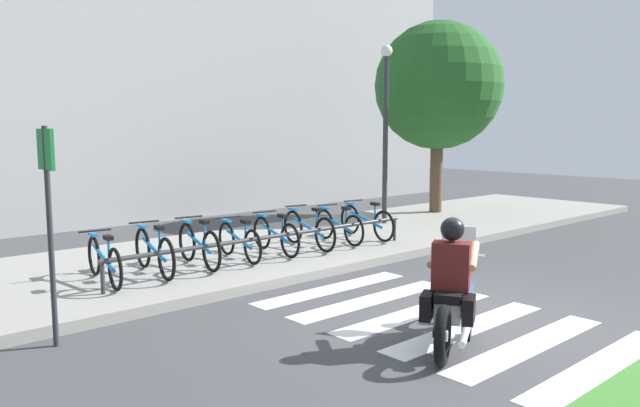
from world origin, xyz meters
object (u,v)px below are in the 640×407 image
Objects in this scene: bicycle_5 at (308,229)px; bicycle_7 at (366,221)px; bicycle_2 at (199,245)px; bicycle_4 at (275,235)px; rider at (452,271)px; motorcycle at (452,301)px; bike_rack at (277,237)px; bicycle_3 at (239,241)px; street_lamp at (386,119)px; bicycle_6 at (339,226)px; street_sign at (48,197)px; bicycle_1 at (154,252)px; tree_near_rack at (438,86)px; bicycle_0 at (104,260)px.

bicycle_7 is at bearing 0.02° from bicycle_5.
bicycle_2 is 1.02× the size of bicycle_4.
rider is 4.65m from bicycle_2.
motorcycle is 1.20× the size of bicycle_4.
bike_rack is (0.69, 4.06, -0.25)m from rider.
street_lamp is at bearing 12.89° from bicycle_3.
street_lamp is at bearing 11.19° from bicycle_2.
motorcycle is 1.24× the size of bicycle_3.
bicycle_3 is at bearing 179.99° from bicycle_6.
bike_rack is at bearing -54.76° from bicycle_3.
bicycle_6 is at bearing -0.00° from bicycle_4.
bicycle_5 is 1.10× the size of bicycle_6.
bike_rack is (-0.39, -0.55, 0.08)m from bicycle_4.
bicycle_4 is 0.79m from bicycle_5.
bicycle_3 is 0.99× the size of bicycle_6.
bicycle_5 is 5.61m from street_sign.
bicycle_5 is (1.80, 4.58, 0.05)m from motorcycle.
bicycle_7 is (4.71, 0.00, -0.01)m from bicycle_1.
bicycle_3 is 0.90× the size of bicycle_5.
motorcycle is at bearing -119.47° from bicycle_6.
tree_near_rack is (7.46, 1.53, 3.04)m from bicycle_3.
rider is 0.27× the size of tree_near_rack.
rider is at bearing -40.51° from street_sign.
bicycle_1 is at bearing -179.96° from bicycle_3.
bicycle_5 is 1.57m from bicycle_7.
bicycle_6 is 6.35m from street_sign.
bicycle_4 reaches higher than bicycle_6.
bicycle_0 is at bearing 114.89° from motorcycle.
street_sign is (-3.63, -1.77, 1.18)m from bicycle_3.
motorcycle reaches higher than bicycle_6.
tree_near_rack is at bearing 38.47° from motorcycle.
bicycle_1 is at bearing 40.57° from street_sign.
bicycle_0 is 10.39m from tree_near_rack.
bicycle_0 is 1.09× the size of bicycle_3.
motorcycle is 4.57m from street_sign.
bicycle_7 is at bearing 14.62° from street_sign.
bicycle_1 is at bearing -180.00° from bicycle_5.
tree_near_rack reaches higher than street_sign.
motorcycle is 8.01m from street_lamp.
bicycle_6 reaches higher than bicycle_3.
bicycle_5 is at bearing 25.18° from bike_rack.
bicycle_1 is 0.98× the size of bicycle_5.
tree_near_rack reaches higher than bicycle_6.
bicycle_3 is (0.79, 0.00, -0.03)m from bicycle_2.
bicycle_3 is at bearing -167.11° from street_lamp.
bicycle_0 is (-2.12, 4.58, 0.03)m from motorcycle.
bicycle_4 is at bearing -180.00° from bicycle_7.
bicycle_3 is 4.21m from street_sign.
bicycle_6 reaches higher than bike_rack.
bicycle_0 is at bearing 179.99° from bicycle_6.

